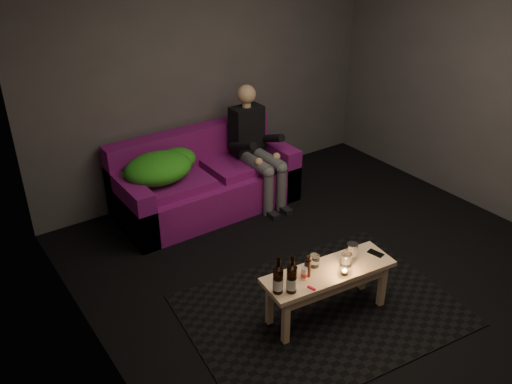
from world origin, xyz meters
TOP-DOWN VIEW (x-y plane):
  - floor at (0.00, 0.00)m, footprint 4.50×4.50m
  - room at (0.00, 0.47)m, footprint 4.50×4.50m
  - rug at (-0.45, -0.13)m, footprint 2.21×1.72m
  - sofa at (-0.37, 1.81)m, footprint 1.83×0.82m
  - green_blanket at (-0.84, 1.81)m, footprint 0.81×0.55m
  - person at (0.17, 1.67)m, footprint 0.33×0.76m
  - coffee_table at (-0.45, -0.18)m, footprint 1.06×0.44m
  - beer_bottle_a at (-0.91, -0.17)m, footprint 0.08×0.08m
  - beer_bottle_b at (-0.83, -0.22)m, footprint 0.08×0.08m
  - salt_shaker at (-0.67, -0.16)m, footprint 0.05×0.05m
  - pepper_mill at (-0.62, -0.14)m, footprint 0.06×0.06m
  - tumbler_back at (-0.51, -0.08)m, footprint 0.10×0.10m
  - tealight at (-0.39, -0.29)m, footprint 0.06×0.06m
  - tumbler_front at (-0.31, -0.21)m, footprint 0.09×0.09m
  - steel_cup at (-0.19, -0.15)m, footprint 0.10×0.10m
  - smartphone at (-0.01, -0.23)m, footprint 0.09×0.13m
  - red_lighter at (-0.70, -0.28)m, footprint 0.04×0.07m

SIDE VIEW (x-z plane):
  - floor at x=0.00m, z-range 0.00..0.00m
  - rug at x=-0.45m, z-range 0.00..0.01m
  - sofa at x=-0.37m, z-range -0.11..0.68m
  - coffee_table at x=-0.45m, z-range 0.14..0.56m
  - smartphone at x=-0.01m, z-range 0.42..0.43m
  - red_lighter at x=-0.70m, z-range 0.42..0.43m
  - tealight at x=-0.39m, z-range 0.42..0.46m
  - tumbler_back at x=-0.51m, z-range 0.42..0.51m
  - salt_shaker at x=-0.67m, z-range 0.42..0.52m
  - tumbler_front at x=-0.31m, z-range 0.42..0.52m
  - steel_cup at x=-0.19m, z-range 0.42..0.54m
  - pepper_mill at x=-0.62m, z-range 0.42..0.56m
  - beer_bottle_a at x=-0.91m, z-range 0.38..0.68m
  - beer_bottle_b at x=-0.83m, z-range 0.38..0.68m
  - green_blanket at x=-0.84m, z-range 0.46..0.73m
  - person at x=0.17m, z-range 0.02..1.24m
  - room at x=0.00m, z-range -0.61..3.89m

